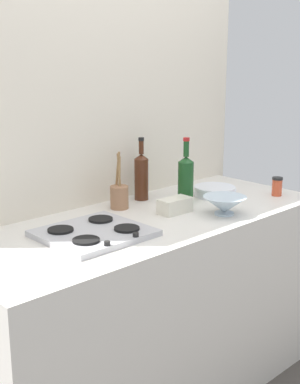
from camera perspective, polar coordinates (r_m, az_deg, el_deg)
counter_block at (r=2.54m, az=-0.00°, el=-12.53°), size 1.80×0.70×0.90m
backsplash_panel at (r=2.58m, az=-5.87°, el=6.78°), size 1.90×0.06×2.53m
stovetop_hob at (r=2.15m, az=-6.05°, el=-4.38°), size 0.41×0.38×0.04m
plate_stack at (r=2.76m, az=7.01°, el=0.10°), size 0.22×0.22×0.05m
wine_bottle_leftmost at (r=2.64m, az=-0.94°, el=1.78°), size 0.07×0.07×0.32m
wine_bottle_mid_left at (r=2.60m, az=3.87°, el=1.53°), size 0.08×0.08×0.32m
mixing_bowl at (r=2.43m, az=8.03°, el=-1.37°), size 0.20×0.20×0.09m
butter_dish at (r=2.44m, az=2.68°, el=-1.46°), size 0.16×0.09×0.07m
utensil_crock at (r=2.50m, az=-3.39°, el=-0.40°), size 0.09×0.09×0.27m
condiment_jar_front at (r=2.81m, az=13.52°, el=0.60°), size 0.05×0.05×0.10m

